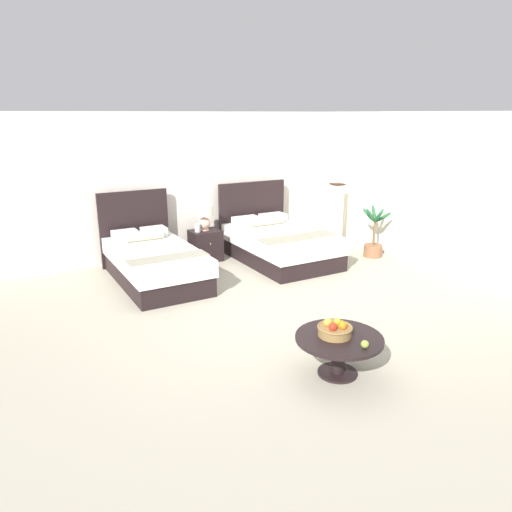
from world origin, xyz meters
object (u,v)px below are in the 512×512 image
table_lamp (204,215)px  floor_lamp_corner (336,214)px  coffee_table (339,345)px  potted_palm (373,242)px  bed_near_corner (279,243)px  vase (198,228)px  bed_near_window (154,261)px  nightstand (206,245)px  fruit_bowl (335,330)px  loose_apple (365,344)px

table_lamp → floor_lamp_corner: floor_lamp_corner is taller
table_lamp → coffee_table: (-0.35, -4.20, -0.50)m
coffee_table → potted_palm: (3.10, 2.96, -0.05)m
bed_near_corner → vase: 1.43m
bed_near_window → nightstand: (1.11, 0.60, -0.04)m
vase → floor_lamp_corner: size_ratio=0.12×
bed_near_corner → nightstand: bearing=151.7°
bed_near_corner → fruit_bowl: 3.84m
bed_near_window → floor_lamp_corner: size_ratio=1.80×
floor_lamp_corner → potted_palm: size_ratio=1.28×
coffee_table → potted_palm: size_ratio=0.92×
loose_apple → floor_lamp_corner: (3.00, 4.32, 0.15)m
bed_near_corner → fruit_bowl: (-1.50, -3.54, 0.16)m
bed_near_corner → table_lamp: bed_near_corner is taller
vase → fruit_bowl: vase is taller
bed_near_corner → fruit_bowl: bearing=-113.0°
loose_apple → floor_lamp_corner: 5.26m
table_lamp → fruit_bowl: bearing=-95.1°
floor_lamp_corner → bed_near_window: bearing=-173.4°
bed_near_corner → loose_apple: 4.13m
bed_near_window → fruit_bowl: (0.74, -3.54, 0.16)m
nightstand → floor_lamp_corner: floor_lamp_corner is taller
fruit_bowl → nightstand: bearing=84.8°
fruit_bowl → potted_palm: 4.28m
vase → table_lamp: bearing=21.3°
bed_near_corner → floor_lamp_corner: 1.67m
loose_apple → table_lamp: bearing=86.3°
nightstand → potted_palm: (2.75, -1.22, -0.01)m
fruit_bowl → bed_near_window: bearing=101.8°
vase → nightstand: bearing=14.5°
nightstand → table_lamp: (-0.00, 0.02, 0.55)m
bed_near_corner → nightstand: 1.28m
bed_near_window → table_lamp: size_ratio=4.82×
potted_palm → coffee_table: bearing=-136.3°
bed_near_window → potted_palm: 3.91m
bed_near_window → coffee_table: (0.76, -3.58, 0.00)m
coffee_table → loose_apple: loose_apple is taller
coffee_table → fruit_bowl: bearing=120.5°
nightstand → table_lamp: bearing=90.0°
bed_near_window → potted_palm: bed_near_window is taller
bed_near_corner → table_lamp: bearing=150.9°
coffee_table → floor_lamp_corner: 5.07m
loose_apple → vase: bearing=88.3°
floor_lamp_corner → table_lamp: bearing=176.2°
bed_near_corner → floor_lamp_corner: bearing=15.7°
nightstand → bed_near_corner: bearing=-28.3°
bed_near_window → vase: (0.96, 0.56, 0.30)m
coffee_table → fruit_bowl: 0.17m
nightstand → coffee_table: (-0.35, -4.18, 0.04)m
nightstand → table_lamp: 0.55m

